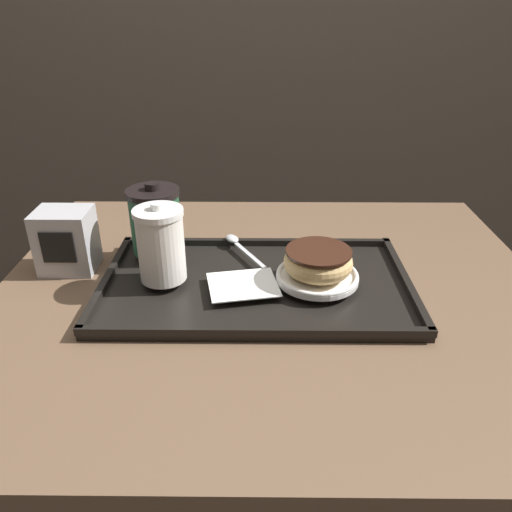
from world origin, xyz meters
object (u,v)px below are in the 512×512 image
coffee_cup_front (161,244)px  coffee_cup_rear (155,220)px  spoon (237,243)px  donut_chocolate_glazed (318,261)px  napkin_dispenser (66,241)px

coffee_cup_front → coffee_cup_rear: (-0.03, 0.10, -0.00)m
coffee_cup_front → spoon: 0.18m
coffee_cup_rear → spoon: 0.16m
donut_chocolate_glazed → napkin_dispenser: bearing=170.1°
coffee_cup_front → donut_chocolate_glazed: coffee_cup_front is taller
donut_chocolate_glazed → napkin_dispenser: size_ratio=1.00×
donut_chocolate_glazed → napkin_dispenser: (-0.45, 0.08, -0.00)m
coffee_cup_front → napkin_dispenser: coffee_cup_front is taller
coffee_cup_rear → donut_chocolate_glazed: 0.31m
coffee_cup_front → napkin_dispenser: 0.20m
coffee_cup_rear → spoon: size_ratio=0.98×
coffee_cup_front → napkin_dispenser: bearing=158.3°
napkin_dispenser → spoon: bearing=9.4°
napkin_dispenser → coffee_cup_front: bearing=-21.7°
coffee_cup_rear → napkin_dispenser: size_ratio=1.16×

